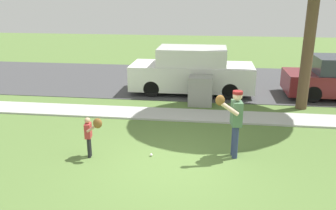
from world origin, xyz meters
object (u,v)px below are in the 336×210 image
parked_van_white (192,71)px  person_adult (235,117)px  person_child (91,131)px  utility_cabinet (200,91)px  baseball (151,155)px

parked_van_white → person_adult: bearing=-76.4°
person_child → parked_van_white: parked_van_white is taller
utility_cabinet → baseball: bearing=-103.1°
baseball → parked_van_white: parked_van_white is taller
person_child → baseball: 1.64m
utility_cabinet → parked_van_white: parked_van_white is taller
person_adult → person_child: size_ratio=1.58×
person_adult → parked_van_white: 6.10m
baseball → parked_van_white: bearing=84.2°
person_child → baseball: (1.47, 0.25, -0.67)m
person_child → person_adult: bearing=0.3°
person_child → baseball: bearing=1.9°
utility_cabinet → person_child: bearing=-117.9°
person_adult → parked_van_white: (-1.43, 5.93, -0.18)m
baseball → parked_van_white: size_ratio=0.01×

